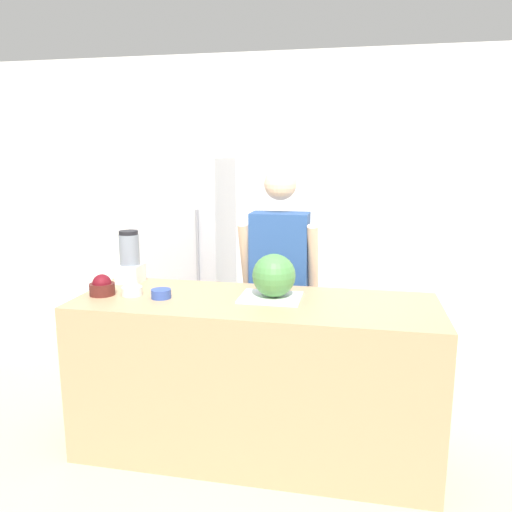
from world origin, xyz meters
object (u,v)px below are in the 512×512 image
(blender, at_px, (130,259))
(bowl_small_blue, at_px, (161,294))
(refrigerator, at_px, (186,260))
(person, at_px, (279,286))
(bowl_cream, at_px, (132,289))
(bowl_cherries, at_px, (102,286))
(watermelon, at_px, (274,275))

(blender, bearing_deg, bowl_small_blue, -42.05)
(refrigerator, relative_size, person, 1.03)
(person, bearing_deg, bowl_cream, -140.23)
(bowl_cherries, height_order, bowl_cream, bowl_cherries)
(refrigerator, distance_m, bowl_small_blue, 1.43)
(bowl_cream, bearing_deg, bowl_cherries, -170.94)
(bowl_cherries, distance_m, blender, 0.32)
(bowl_cream, bearing_deg, person, 39.77)
(blender, bearing_deg, bowl_cream, -63.18)
(watermelon, height_order, bowl_cream, watermelon)
(blender, bearing_deg, bowl_cherries, -97.05)
(bowl_cherries, distance_m, bowl_cream, 0.18)
(watermelon, height_order, bowl_cherries, watermelon)
(person, distance_m, blender, 1.02)
(watermelon, xyz_separation_m, bowl_small_blue, (-0.64, -0.12, -0.11))
(bowl_cream, bearing_deg, refrigerator, 95.95)
(watermelon, relative_size, bowl_small_blue, 2.17)
(bowl_small_blue, distance_m, blender, 0.46)
(bowl_cherries, xyz_separation_m, blender, (0.04, 0.30, 0.10))
(refrigerator, bearing_deg, person, -37.67)
(person, distance_m, bowl_cherries, 1.18)
(person, xyz_separation_m, bowl_cream, (-0.78, -0.65, 0.11))
(person, xyz_separation_m, watermelon, (0.05, -0.56, 0.21))
(watermelon, relative_size, bowl_cherries, 1.68)
(person, bearing_deg, refrigerator, 142.33)
(person, relative_size, bowl_small_blue, 14.55)
(bowl_cherries, bearing_deg, bowl_small_blue, 0.65)
(refrigerator, xyz_separation_m, bowl_cherries, (-0.03, -1.39, 0.12))
(watermelon, distance_m, bowl_cherries, 1.02)
(person, relative_size, watermelon, 6.70)
(refrigerator, xyz_separation_m, watermelon, (0.97, -1.27, 0.21))
(refrigerator, height_order, person, refrigerator)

